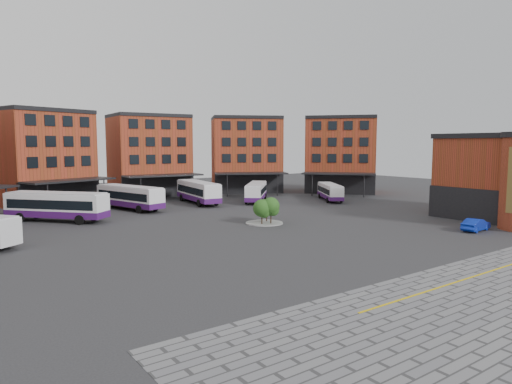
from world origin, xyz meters
TOP-DOWN VIEW (x-y plane):
  - ground at (0.00, 0.00)m, footprint 160.00×160.00m
  - yellow_line at (2.00, -14.00)m, footprint 26.00×0.15m
  - main_building at (-4.77, 38.25)m, footprint 94.14×42.48m
  - east_building at (28.70, -3.06)m, footprint 17.40×15.40m
  - tree_island at (2.07, 11.61)m, footprint 4.40×4.40m
  - bus_b at (-17.47, 27.66)m, footprint 10.46×11.36m
  - bus_c at (-6.75, 32.18)m, footprint 5.99×12.38m
  - bus_d at (4.51, 32.72)m, footprint 4.38×12.50m
  - bus_e at (13.25, 29.21)m, footprint 8.99×9.62m
  - bus_f at (24.00, 23.22)m, footprint 7.09×9.47m
  - blue_car at (17.64, -5.04)m, footprint 4.25×1.79m

SIDE VIEW (x-z plane):
  - ground at x=0.00m, z-range 0.00..0.00m
  - yellow_line at x=2.00m, z-range 0.02..0.04m
  - blue_car at x=17.64m, z-range 0.00..1.37m
  - bus_f at x=24.00m, z-range 0.11..2.87m
  - bus_e at x=13.25m, z-range 0.13..3.14m
  - tree_island at x=2.07m, z-range 0.16..3.34m
  - bus_c at x=-6.75m, z-range 0.14..3.55m
  - bus_d at x=4.51m, z-range 0.14..3.59m
  - bus_b at x=-17.47m, z-range 0.15..3.69m
  - east_building at x=28.70m, z-range -0.01..10.59m
  - main_building at x=-4.77m, z-range -0.07..14.53m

